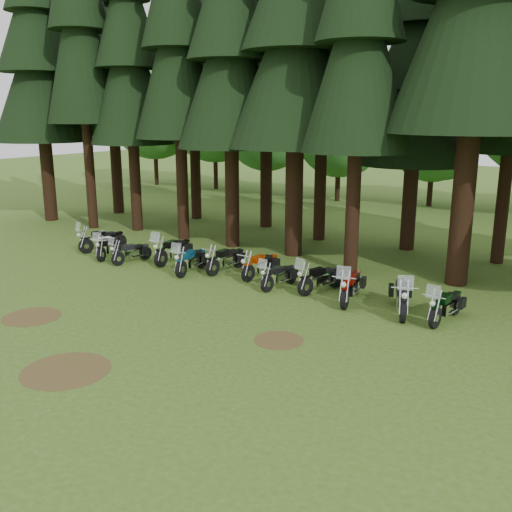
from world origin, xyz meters
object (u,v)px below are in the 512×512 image
Objects in this scene: motorcycle_1 at (109,248)px; motorcycle_0 at (102,240)px; motorcycle_9 at (351,287)px; motorcycle_11 at (446,307)px; motorcycle_10 at (401,297)px; motorcycle_8 at (321,279)px; motorcycle_4 at (191,261)px; motorcycle_5 at (226,260)px; motorcycle_6 at (261,266)px; motorcycle_3 at (173,251)px; motorcycle_2 at (132,253)px; motorcycle_7 at (279,276)px.

motorcycle_0 is at bearing 129.29° from motorcycle_1.
motorcycle_11 is (3.20, -0.20, -0.04)m from motorcycle_9.
motorcycle_8 is at bearing 146.66° from motorcycle_10.
motorcycle_4 is 1.40m from motorcycle_5.
motorcycle_10 reaches higher than motorcycle_4.
motorcycle_10 is at bearing -3.09° from motorcycle_6.
motorcycle_0 is 4.15m from motorcycle_3.
motorcycle_6 is 0.90× the size of motorcycle_9.
motorcycle_9 is (4.10, -0.89, 0.06)m from motorcycle_6.
motorcycle_3 is at bearing 43.08° from motorcycle_2.
motorcycle_4 reaches higher than motorcycle_5.
motorcycle_6 is (8.47, 0.22, -0.04)m from motorcycle_0.
motorcycle_3 is 1.09× the size of motorcycle_11.
motorcycle_8 is at bearing 150.82° from motorcycle_9.
motorcycle_6 is at bearing 8.55° from motorcycle_5.
motorcycle_0 is at bearing 154.84° from motorcycle_10.
motorcycle_8 is (11.22, -0.21, -0.03)m from motorcycle_0.
motorcycle_1 is 8.55m from motorcycle_7.
motorcycle_8 is at bearing 18.72° from motorcycle_0.
motorcycle_9 reaches higher than motorcycle_2.
motorcycle_10 reaches higher than motorcycle_2.
motorcycle_8 reaches higher than motorcycle_2.
motorcycle_3 reaches higher than motorcycle_9.
motorcycle_4 is 2.84m from motorcycle_6.
motorcycle_11 is at bearing -1.24° from motorcycle_6.
motorcycle_11 reaches higher than motorcycle_2.
motorcycle_7 reaches higher than motorcycle_5.
motorcycle_5 is 1.01× the size of motorcycle_11.
motorcycle_1 is 1.03× the size of motorcycle_7.
motorcycle_1 is 3.07m from motorcycle_3.
motorcycle_0 reaches higher than motorcycle_6.
motorcycle_7 is 1.52m from motorcycle_8.
motorcycle_3 is 1.83m from motorcycle_4.
motorcycle_6 is at bearing 21.28° from motorcycle_0.
motorcycle_7 is 0.93× the size of motorcycle_8.
motorcycle_5 is at bearing -170.85° from motorcycle_6.
motorcycle_9 is 3.21m from motorcycle_11.
motorcycle_9 is (12.57, -0.67, 0.02)m from motorcycle_0.
motorcycle_6 is at bearing 147.94° from motorcycle_10.
motorcycle_2 is 0.89× the size of motorcycle_5.
motorcycle_10 is (1.81, -0.19, 0.02)m from motorcycle_9.
motorcycle_9 reaches higher than motorcycle_4.
motorcycle_8 is at bearing 15.04° from motorcycle_2.
motorcycle_3 is 1.11× the size of motorcycle_8.
motorcycle_2 is (2.64, -0.83, -0.07)m from motorcycle_0.
motorcycle_11 is (7.30, -1.09, 0.01)m from motorcycle_6.
motorcycle_9 is at bearing -7.02° from motorcycle_4.
motorcycle_1 is 1.03× the size of motorcycle_2.
motorcycle_3 is 4.32m from motorcycle_6.
motorcycle_11 is at bearing 6.06° from motorcycle_7.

